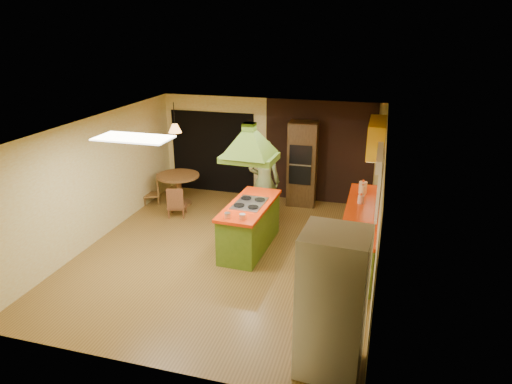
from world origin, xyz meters
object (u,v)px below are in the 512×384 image
(wall_oven, at_px, (302,164))
(canister_large, at_px, (363,187))
(man, at_px, (264,182))
(dining_table, at_px, (178,184))
(refrigerator, at_px, (332,303))
(kitchen_island, at_px, (250,226))

(wall_oven, bearing_deg, canister_large, -45.68)
(man, height_order, canister_large, man)
(man, relative_size, dining_table, 1.84)
(refrigerator, bearing_deg, canister_large, 91.88)
(kitchen_island, distance_m, canister_large, 2.45)
(kitchen_island, xyz_separation_m, man, (-0.05, 1.29, 0.47))
(man, bearing_deg, dining_table, -21.24)
(kitchen_island, relative_size, man, 1.01)
(refrigerator, distance_m, wall_oven, 5.73)
(dining_table, bearing_deg, man, -11.15)
(refrigerator, bearing_deg, kitchen_island, 126.76)
(refrigerator, xyz_separation_m, wall_oven, (-1.38, 5.56, 0.06))
(refrigerator, height_order, canister_large, refrigerator)
(man, distance_m, dining_table, 2.34)
(man, height_order, dining_table, man)
(wall_oven, distance_m, dining_table, 3.03)
(kitchen_island, bearing_deg, wall_oven, 80.83)
(canister_large, bearing_deg, kitchen_island, -149.08)
(kitchen_island, relative_size, wall_oven, 0.94)
(kitchen_island, xyz_separation_m, canister_large, (2.05, 1.23, 0.57))
(dining_table, bearing_deg, refrigerator, -47.82)
(dining_table, bearing_deg, wall_oven, 17.18)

